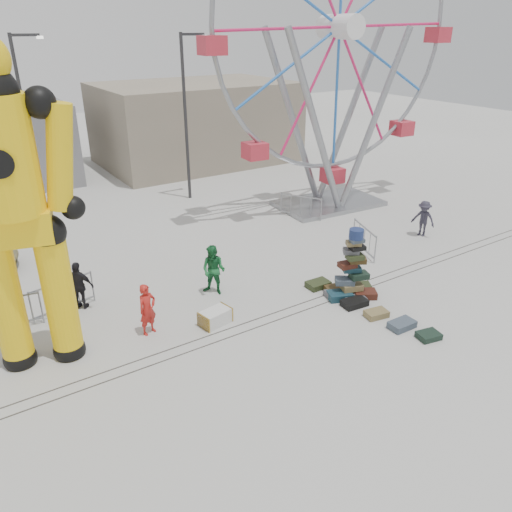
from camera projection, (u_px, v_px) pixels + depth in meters
ground at (293, 328)px, 14.98m from camera, size 90.00×90.00×0.00m
track_line_near at (281, 319)px, 15.44m from camera, size 40.00×0.04×0.01m
track_line_far at (274, 313)px, 15.74m from camera, size 40.00×0.04×0.01m
building_right at (196, 123)px, 32.61m from camera, size 12.00×8.00×5.00m
lamp_post_right at (187, 110)px, 24.52m from camera, size 1.41×0.25×8.00m
lamp_post_left at (27, 117)px, 22.57m from camera, size 1.41×0.25×8.00m
suitcase_tower at (352, 277)px, 16.52m from camera, size 1.89×1.57×2.40m
crash_test_dummy at (13, 204)px, 11.72m from camera, size 3.36×1.48×8.44m
ferris_wheel at (338, 53)px, 22.26m from camera, size 12.52×3.41×14.55m
steamer_trunk at (215, 317)px, 15.11m from camera, size 1.04×0.72×0.45m
row_case_0 at (318, 284)px, 17.28m from camera, size 0.81×0.57×0.21m
row_case_1 at (335, 294)px, 16.67m from camera, size 0.74×0.62×0.20m
row_case_2 at (354, 303)px, 16.12m from camera, size 0.87×0.58×0.21m
row_case_3 at (376, 314)px, 15.52m from camera, size 0.78×0.57×0.20m
row_case_4 at (402, 325)px, 14.94m from camera, size 0.82×0.51×0.22m
row_case_5 at (429, 336)px, 14.44m from camera, size 0.73×0.60×0.19m
barricade_dummy_b at (5, 314)px, 14.65m from camera, size 1.99×0.44×1.10m
barricade_dummy_c at (63, 297)px, 15.58m from camera, size 1.98×0.49×1.10m
barricade_wheel_front at (364, 240)px, 19.73m from camera, size 0.77×1.92×1.10m
barricade_wheel_back at (301, 207)px, 23.37m from camera, size 1.13×1.75×1.10m
pedestrian_red at (147, 309)px, 14.42m from camera, size 0.66×0.53×1.59m
pedestrian_green at (214, 270)px, 16.59m from camera, size 1.03×1.06×1.72m
pedestrian_black at (79, 286)px, 15.71m from camera, size 0.98×0.90×1.61m
pedestrian_grey at (423, 219)px, 21.28m from camera, size 0.86×1.13×1.55m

